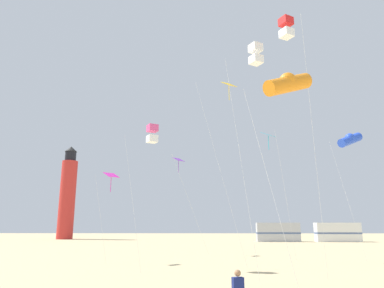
{
  "coord_description": "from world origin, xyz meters",
  "views": [
    {
      "loc": [
        0.04,
        -7.0,
        2.52
      ],
      "look_at": [
        -0.37,
        10.71,
        6.57
      ],
      "focal_mm": 33.02,
      "sensor_mm": 36.0,
      "label": 1
    }
  ],
  "objects_px": {
    "kite_diamond_cyan": "(269,139)",
    "kite_diamond_violet": "(179,163)",
    "rv_van_silver": "(278,232)",
    "kite_tube_blue": "(350,139)",
    "kite_diamond_gold": "(228,92)",
    "kite_tube_orange": "(288,84)",
    "kite_diamond_magenta": "(111,178)",
    "rv_van_white": "(337,232)",
    "kite_box_rainbow": "(152,134)",
    "kite_box_white": "(256,55)",
    "lighthouse_distant": "(68,195)",
    "kite_flyer_standing": "(237,288)",
    "kite_box_scarlet": "(286,28)"
  },
  "relations": [
    {
      "from": "kite_diamond_cyan",
      "to": "lighthouse_distant",
      "type": "height_order",
      "value": "lighthouse_distant"
    },
    {
      "from": "rv_van_silver",
      "to": "kite_tube_orange",
      "type": "bearing_deg",
      "value": -97.56
    },
    {
      "from": "kite_tube_blue",
      "to": "kite_box_scarlet",
      "type": "relative_size",
      "value": 0.73
    },
    {
      "from": "kite_box_rainbow",
      "to": "rv_van_white",
      "type": "height_order",
      "value": "kite_box_rainbow"
    },
    {
      "from": "rv_van_white",
      "to": "kite_diamond_cyan",
      "type": "bearing_deg",
      "value": -113.86
    },
    {
      "from": "kite_diamond_violet",
      "to": "rv_van_white",
      "type": "bearing_deg",
      "value": 46.33
    },
    {
      "from": "kite_diamond_violet",
      "to": "kite_box_rainbow",
      "type": "distance_m",
      "value": 10.31
    },
    {
      "from": "kite_tube_orange",
      "to": "rv_van_silver",
      "type": "relative_size",
      "value": 1.41
    },
    {
      "from": "kite_diamond_gold",
      "to": "kite_tube_blue",
      "type": "bearing_deg",
      "value": 20.06
    },
    {
      "from": "kite_diamond_violet",
      "to": "rv_van_silver",
      "type": "xyz_separation_m",
      "value": [
        13.74,
        24.02,
        -6.62
      ]
    },
    {
      "from": "kite_box_white",
      "to": "rv_van_white",
      "type": "distance_m",
      "value": 42.88
    },
    {
      "from": "lighthouse_distant",
      "to": "rv_van_silver",
      "type": "relative_size",
      "value": 2.56
    },
    {
      "from": "kite_tube_blue",
      "to": "kite_diamond_gold",
      "type": "bearing_deg",
      "value": -159.94
    },
    {
      "from": "kite_box_scarlet",
      "to": "rv_van_white",
      "type": "bearing_deg",
      "value": 67.21
    },
    {
      "from": "kite_diamond_magenta",
      "to": "kite_box_rainbow",
      "type": "height_order",
      "value": "kite_box_rainbow"
    },
    {
      "from": "kite_diamond_magenta",
      "to": "kite_box_rainbow",
      "type": "bearing_deg",
      "value": -44.19
    },
    {
      "from": "kite_box_white",
      "to": "lighthouse_distant",
      "type": "xyz_separation_m",
      "value": [
        -27.18,
        46.23,
        -3.77
      ]
    },
    {
      "from": "kite_flyer_standing",
      "to": "kite_box_rainbow",
      "type": "bearing_deg",
      "value": -81.74
    },
    {
      "from": "kite_tube_orange",
      "to": "kite_diamond_magenta",
      "type": "bearing_deg",
      "value": 134.98
    },
    {
      "from": "kite_tube_orange",
      "to": "lighthouse_distant",
      "type": "distance_m",
      "value": 56.84
    },
    {
      "from": "kite_tube_blue",
      "to": "rv_van_silver",
      "type": "bearing_deg",
      "value": 90.17
    },
    {
      "from": "kite_box_scarlet",
      "to": "kite_tube_orange",
      "type": "bearing_deg",
      "value": -107.08
    },
    {
      "from": "kite_diamond_cyan",
      "to": "kite_diamond_magenta",
      "type": "height_order",
      "value": "kite_diamond_cyan"
    },
    {
      "from": "kite_diamond_gold",
      "to": "kite_box_white",
      "type": "xyz_separation_m",
      "value": [
        1.04,
        -6.09,
        -0.2
      ]
    },
    {
      "from": "kite_box_white",
      "to": "lighthouse_distant",
      "type": "distance_m",
      "value": 53.76
    },
    {
      "from": "kite_box_white",
      "to": "kite_diamond_magenta",
      "type": "xyz_separation_m",
      "value": [
        -9.41,
        6.95,
        -5.84
      ]
    },
    {
      "from": "kite_tube_orange",
      "to": "kite_box_scarlet",
      "type": "xyz_separation_m",
      "value": [
        0.83,
        2.7,
        4.31
      ]
    },
    {
      "from": "kite_diamond_magenta",
      "to": "kite_box_rainbow",
      "type": "relative_size",
      "value": 0.71
    },
    {
      "from": "kite_box_white",
      "to": "lighthouse_distant",
      "type": "height_order",
      "value": "lighthouse_distant"
    },
    {
      "from": "kite_tube_blue",
      "to": "kite_tube_orange",
      "type": "bearing_deg",
      "value": -121.91
    },
    {
      "from": "kite_tube_orange",
      "to": "kite_diamond_magenta",
      "type": "height_order",
      "value": "kite_tube_orange"
    },
    {
      "from": "kite_flyer_standing",
      "to": "kite_diamond_gold",
      "type": "bearing_deg",
      "value": -108.67
    },
    {
      "from": "kite_diamond_gold",
      "to": "kite_diamond_violet",
      "type": "bearing_deg",
      "value": 116.51
    },
    {
      "from": "kite_tube_blue",
      "to": "rv_van_silver",
      "type": "relative_size",
      "value": 1.5
    },
    {
      "from": "kite_tube_orange",
      "to": "kite_box_white",
      "type": "distance_m",
      "value": 4.54
    },
    {
      "from": "kite_tube_orange",
      "to": "kite_box_white",
      "type": "relative_size",
      "value": 0.76
    },
    {
      "from": "kite_flyer_standing",
      "to": "kite_box_scarlet",
      "type": "height_order",
      "value": "kite_box_scarlet"
    },
    {
      "from": "kite_box_rainbow",
      "to": "kite_tube_blue",
      "type": "bearing_deg",
      "value": 21.81
    },
    {
      "from": "kite_box_scarlet",
      "to": "rv_van_white",
      "type": "xyz_separation_m",
      "value": [
        16.07,
        38.26,
        -11.46
      ]
    },
    {
      "from": "kite_tube_blue",
      "to": "rv_van_white",
      "type": "height_order",
      "value": "kite_tube_blue"
    },
    {
      "from": "kite_flyer_standing",
      "to": "kite_diamond_magenta",
      "type": "height_order",
      "value": "kite_diamond_magenta"
    },
    {
      "from": "kite_diamond_cyan",
      "to": "kite_diamond_violet",
      "type": "bearing_deg",
      "value": 144.16
    },
    {
      "from": "kite_box_white",
      "to": "kite_tube_orange",
      "type": "bearing_deg",
      "value": -76.48
    },
    {
      "from": "kite_diamond_magenta",
      "to": "rv_van_white",
      "type": "xyz_separation_m",
      "value": [
        27.09,
        30.76,
        -4.37
      ]
    },
    {
      "from": "rv_van_white",
      "to": "kite_tube_blue",
      "type": "bearing_deg",
      "value": -103.36
    },
    {
      "from": "lighthouse_distant",
      "to": "kite_box_rainbow",
      "type": "bearing_deg",
      "value": -63.61
    },
    {
      "from": "kite_box_white",
      "to": "rv_van_white",
      "type": "relative_size",
      "value": 1.85
    },
    {
      "from": "rv_van_silver",
      "to": "kite_tube_blue",
      "type": "bearing_deg",
      "value": -86.43
    },
    {
      "from": "kite_tube_blue",
      "to": "kite_box_scarlet",
      "type": "distance_m",
      "value": 13.09
    },
    {
      "from": "kite_tube_blue",
      "to": "kite_diamond_cyan",
      "type": "relative_size",
      "value": 1.03
    }
  ]
}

